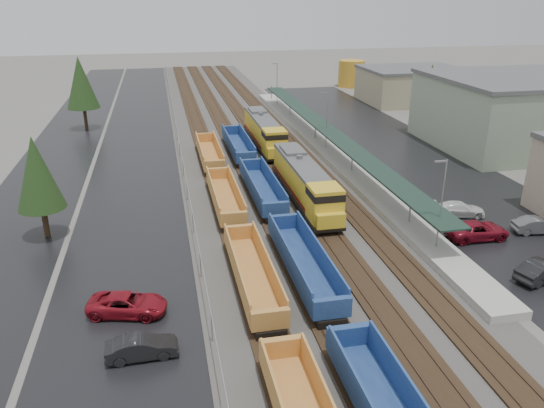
# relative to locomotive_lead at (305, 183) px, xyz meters

# --- Properties ---
(ballast_strip) EXTENTS (20.00, 160.00, 0.08)m
(ballast_strip) POSITION_rel_locomotive_lead_xyz_m (-2.00, 27.13, -2.20)
(ballast_strip) COLOR #302D2B
(ballast_strip) RESTS_ON ground
(trackbed) EXTENTS (14.60, 160.00, 0.22)m
(trackbed) POSITION_rel_locomotive_lead_xyz_m (-2.00, 27.13, -2.08)
(trackbed) COLOR black
(trackbed) RESTS_ON ground
(west_parking_lot) EXTENTS (10.00, 160.00, 0.02)m
(west_parking_lot) POSITION_rel_locomotive_lead_xyz_m (-17.00, 27.13, -2.23)
(west_parking_lot) COLOR black
(west_parking_lot) RESTS_ON ground
(west_road) EXTENTS (9.00, 160.00, 0.02)m
(west_road) POSITION_rel_locomotive_lead_xyz_m (-27.00, 27.13, -2.23)
(west_road) COLOR black
(west_road) RESTS_ON ground
(east_commuter_lot) EXTENTS (16.00, 100.00, 0.02)m
(east_commuter_lot) POSITION_rel_locomotive_lead_xyz_m (17.00, 17.13, -2.23)
(east_commuter_lot) COLOR black
(east_commuter_lot) RESTS_ON ground
(station_platform) EXTENTS (3.00, 80.00, 8.00)m
(station_platform) POSITION_rel_locomotive_lead_xyz_m (7.50, 17.14, -1.50)
(station_platform) COLOR #9E9B93
(station_platform) RESTS_ON ground
(chainlink_fence) EXTENTS (0.08, 160.04, 2.02)m
(chainlink_fence) POSITION_rel_locomotive_lead_xyz_m (-11.50, 25.57, -0.63)
(chainlink_fence) COLOR gray
(chainlink_fence) RESTS_ON ground
(industrial_buildings) EXTENTS (32.52, 75.30, 9.50)m
(industrial_buildings) POSITION_rel_locomotive_lead_xyz_m (35.76, 12.97, 2.01)
(industrial_buildings) COLOR gray
(industrial_buildings) RESTS_ON ground
(distant_hills) EXTENTS (301.00, 140.00, 25.20)m
(distant_hills) POSITION_rel_locomotive_lead_xyz_m (42.79, 177.81, -2.24)
(distant_hills) COLOR #4B5E49
(distant_hills) RESTS_ON ground
(tree_west_near) EXTENTS (3.96, 3.96, 9.00)m
(tree_west_near) POSITION_rel_locomotive_lead_xyz_m (-24.00, -2.87, 3.58)
(tree_west_near) COLOR #332316
(tree_west_near) RESTS_ON ground
(tree_west_far) EXTENTS (4.84, 4.84, 11.00)m
(tree_west_far) POSITION_rel_locomotive_lead_xyz_m (-25.00, 37.13, 4.89)
(tree_west_far) COLOR #332316
(tree_west_far) RESTS_ON ground
(tree_east) EXTENTS (4.40, 4.40, 10.00)m
(tree_east) POSITION_rel_locomotive_lead_xyz_m (26.00, 25.13, 4.24)
(tree_east) COLOR #332316
(tree_east) RESTS_ON ground
(locomotive_lead) EXTENTS (2.78, 18.34, 4.15)m
(locomotive_lead) POSITION_rel_locomotive_lead_xyz_m (0.00, 0.00, 0.00)
(locomotive_lead) COLOR black
(locomotive_lead) RESTS_ON ground
(locomotive_trail) EXTENTS (2.78, 18.34, 4.15)m
(locomotive_trail) POSITION_rel_locomotive_lead_xyz_m (0.00, 21.00, 0.00)
(locomotive_trail) COLOR black
(locomotive_trail) RESTS_ON ground
(well_string_yellow) EXTENTS (2.45, 75.58, 2.17)m
(well_string_yellow) POSITION_rel_locomotive_lead_xyz_m (-8.00, -14.99, -1.13)
(well_string_yellow) COLOR #C58336
(well_string_yellow) RESTS_ON ground
(well_string_blue) EXTENTS (2.56, 80.30, 2.27)m
(well_string_blue) POSITION_rel_locomotive_lead_xyz_m (-4.00, -14.23, -1.09)
(well_string_blue) COLOR navy
(well_string_blue) RESTS_ON ground
(storage_tank) EXTENTS (5.74, 5.74, 5.74)m
(storage_tank) POSITION_rel_locomotive_lead_xyz_m (28.74, 66.44, 0.63)
(storage_tank) COLOR gold
(storage_tank) RESTS_ON ground
(parked_car_west_b) EXTENTS (1.58, 4.21, 1.37)m
(parked_car_west_b) POSITION_rel_locomotive_lead_xyz_m (-15.64, -21.45, -1.55)
(parked_car_west_b) COLOR black
(parked_car_west_b) RESTS_ON ground
(parked_car_west_c) EXTENTS (3.55, 5.58, 1.43)m
(parked_car_west_c) POSITION_rel_locomotive_lead_xyz_m (-16.64, -16.63, -1.52)
(parked_car_west_c) COLOR maroon
(parked_car_west_c) RESTS_ON ground
(parked_car_east_a) EXTENTS (3.06, 5.01, 1.56)m
(parked_car_east_a) POSITION_rel_locomotive_lead_xyz_m (13.17, -18.32, -1.46)
(parked_car_east_a) COLOR black
(parked_car_east_a) RESTS_ON ground
(parked_car_east_b) EXTENTS (2.63, 5.52, 1.52)m
(parked_car_east_b) POSITION_rel_locomotive_lead_xyz_m (12.36, -10.96, -1.48)
(parked_car_east_b) COLOR maroon
(parked_car_east_b) RESTS_ON ground
(parked_car_east_c) EXTENTS (2.92, 5.07, 1.38)m
(parked_car_east_c) POSITION_rel_locomotive_lead_xyz_m (13.48, -6.16, -1.55)
(parked_car_east_c) COLOR silver
(parked_car_east_c) RESTS_ON ground
(parked_car_east_e) EXTENTS (2.05, 4.47, 1.42)m
(parked_car_east_e) POSITION_rel_locomotive_lead_xyz_m (18.22, -11.02, -1.53)
(parked_car_east_e) COLOR #515255
(parked_car_east_e) RESTS_ON ground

